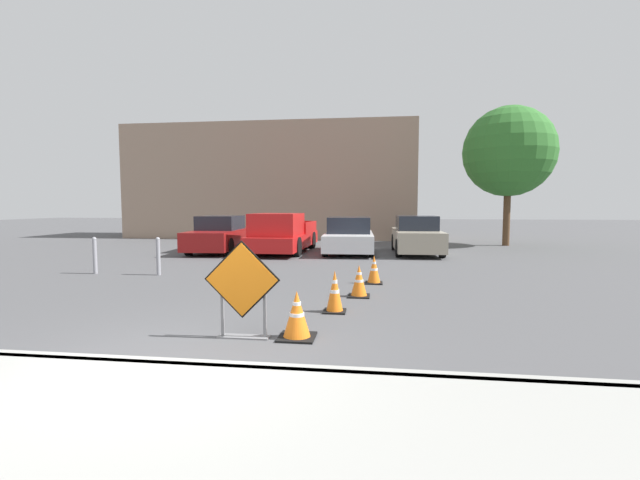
{
  "coord_description": "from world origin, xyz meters",
  "views": [
    {
      "loc": [
        2.44,
        -4.45,
        1.89
      ],
      "look_at": [
        0.34,
        11.61,
        0.6
      ],
      "focal_mm": 24.0,
      "sensor_mm": 36.0,
      "label": 1
    }
  ],
  "objects_px": {
    "traffic_cone_fourth": "(374,270)",
    "traffic_cone_third": "(359,281)",
    "road_closed_sign": "(242,287)",
    "parked_car_third": "(416,236)",
    "traffic_cone_second": "(335,292)",
    "bollard_second": "(95,254)",
    "traffic_cone_nearest": "(297,315)",
    "parked_car_second": "(349,237)",
    "parked_car_nearest": "(220,235)",
    "bollard_nearest": "(158,255)",
    "pickup_truck": "(282,235)"
  },
  "relations": [
    {
      "from": "traffic_cone_fourth",
      "to": "traffic_cone_third",
      "type": "bearing_deg",
      "value": -100.89
    },
    {
      "from": "road_closed_sign",
      "to": "parked_car_third",
      "type": "distance_m",
      "value": 11.98
    },
    {
      "from": "traffic_cone_third",
      "to": "parked_car_third",
      "type": "xyz_separation_m",
      "value": [
        1.94,
        8.42,
        0.37
      ]
    },
    {
      "from": "traffic_cone_second",
      "to": "bollard_second",
      "type": "height_order",
      "value": "bollard_second"
    },
    {
      "from": "traffic_cone_fourth",
      "to": "traffic_cone_second",
      "type": "bearing_deg",
      "value": -103.08
    },
    {
      "from": "traffic_cone_nearest",
      "to": "bollard_second",
      "type": "bearing_deg",
      "value": 142.98
    },
    {
      "from": "parked_car_second",
      "to": "bollard_second",
      "type": "relative_size",
      "value": 4.13
    },
    {
      "from": "road_closed_sign",
      "to": "parked_car_second",
      "type": "relative_size",
      "value": 0.33
    },
    {
      "from": "traffic_cone_nearest",
      "to": "parked_car_third",
      "type": "distance_m",
      "value": 11.68
    },
    {
      "from": "parked_car_second",
      "to": "traffic_cone_third",
      "type": "bearing_deg",
      "value": 92.84
    },
    {
      "from": "traffic_cone_third",
      "to": "parked_car_nearest",
      "type": "distance_m",
      "value": 10.21
    },
    {
      "from": "traffic_cone_second",
      "to": "parked_car_nearest",
      "type": "xyz_separation_m",
      "value": [
        -5.7,
        9.55,
        0.32
      ]
    },
    {
      "from": "road_closed_sign",
      "to": "traffic_cone_fourth",
      "type": "distance_m",
      "value": 4.99
    },
    {
      "from": "traffic_cone_second",
      "to": "parked_car_third",
      "type": "relative_size",
      "value": 0.18
    },
    {
      "from": "traffic_cone_second",
      "to": "parked_car_third",
      "type": "distance_m",
      "value": 10.05
    },
    {
      "from": "parked_car_second",
      "to": "bollard_second",
      "type": "bearing_deg",
      "value": 40.49
    },
    {
      "from": "traffic_cone_nearest",
      "to": "parked_car_nearest",
      "type": "xyz_separation_m",
      "value": [
        -5.31,
        11.12,
        0.36
      ]
    },
    {
      "from": "traffic_cone_second",
      "to": "traffic_cone_third",
      "type": "height_order",
      "value": "traffic_cone_second"
    },
    {
      "from": "parked_car_nearest",
      "to": "road_closed_sign",
      "type": "bearing_deg",
      "value": 108.67
    },
    {
      "from": "road_closed_sign",
      "to": "parked_car_second",
      "type": "bearing_deg",
      "value": 85.97
    },
    {
      "from": "road_closed_sign",
      "to": "bollard_second",
      "type": "height_order",
      "value": "road_closed_sign"
    },
    {
      "from": "traffic_cone_nearest",
      "to": "bollard_nearest",
      "type": "height_order",
      "value": "bollard_nearest"
    },
    {
      "from": "parked_car_nearest",
      "to": "traffic_cone_second",
      "type": "bearing_deg",
      "value": 117.49
    },
    {
      "from": "parked_car_nearest",
      "to": "pickup_truck",
      "type": "height_order",
      "value": "pickup_truck"
    },
    {
      "from": "traffic_cone_fourth",
      "to": "parked_car_second",
      "type": "xyz_separation_m",
      "value": [
        -1.04,
        6.7,
        0.32
      ]
    },
    {
      "from": "pickup_truck",
      "to": "traffic_cone_second",
      "type": "bearing_deg",
      "value": 109.46
    },
    {
      "from": "traffic_cone_third",
      "to": "parked_car_nearest",
      "type": "relative_size",
      "value": 0.14
    },
    {
      "from": "parked_car_nearest",
      "to": "traffic_cone_nearest",
      "type": "bearing_deg",
      "value": 112.17
    },
    {
      "from": "traffic_cone_third",
      "to": "parked_car_nearest",
      "type": "bearing_deg",
      "value": 126.58
    },
    {
      "from": "parked_car_third",
      "to": "bollard_nearest",
      "type": "distance_m",
      "value": 9.81
    },
    {
      "from": "traffic_cone_fourth",
      "to": "bollard_nearest",
      "type": "distance_m",
      "value": 5.88
    },
    {
      "from": "pickup_truck",
      "to": "bollard_nearest",
      "type": "bearing_deg",
      "value": 71.82
    },
    {
      "from": "traffic_cone_fourth",
      "to": "parked_car_nearest",
      "type": "distance_m",
      "value": 9.2
    },
    {
      "from": "parked_car_nearest",
      "to": "parked_car_third",
      "type": "xyz_separation_m",
      "value": [
        8.02,
        0.23,
        0.01
      ]
    },
    {
      "from": "traffic_cone_third",
      "to": "parked_car_second",
      "type": "bearing_deg",
      "value": 95.07
    },
    {
      "from": "road_closed_sign",
      "to": "pickup_truck",
      "type": "distance_m",
      "value": 11.26
    },
    {
      "from": "bollard_second",
      "to": "bollard_nearest",
      "type": "bearing_deg",
      "value": 0.0
    },
    {
      "from": "pickup_truck",
      "to": "parked_car_third",
      "type": "bearing_deg",
      "value": -174.48
    },
    {
      "from": "road_closed_sign",
      "to": "traffic_cone_nearest",
      "type": "height_order",
      "value": "road_closed_sign"
    },
    {
      "from": "traffic_cone_third",
      "to": "parked_car_second",
      "type": "xyz_separation_m",
      "value": [
        -0.73,
        8.28,
        0.34
      ]
    },
    {
      "from": "traffic_cone_nearest",
      "to": "parked_car_third",
      "type": "bearing_deg",
      "value": 76.59
    },
    {
      "from": "bollard_nearest",
      "to": "bollard_second",
      "type": "bearing_deg",
      "value": 180.0
    },
    {
      "from": "parked_car_second",
      "to": "parked_car_third",
      "type": "relative_size",
      "value": 1.01
    },
    {
      "from": "traffic_cone_nearest",
      "to": "traffic_cone_fourth",
      "type": "bearing_deg",
      "value": 76.62
    },
    {
      "from": "traffic_cone_second",
      "to": "parked_car_nearest",
      "type": "distance_m",
      "value": 11.12
    },
    {
      "from": "traffic_cone_fourth",
      "to": "parked_car_third",
      "type": "relative_size",
      "value": 0.16
    },
    {
      "from": "traffic_cone_second",
      "to": "bollard_nearest",
      "type": "bearing_deg",
      "value": 146.33
    },
    {
      "from": "traffic_cone_nearest",
      "to": "parked_car_nearest",
      "type": "distance_m",
      "value": 12.33
    },
    {
      "from": "road_closed_sign",
      "to": "traffic_cone_third",
      "type": "height_order",
      "value": "road_closed_sign"
    },
    {
      "from": "pickup_truck",
      "to": "bollard_second",
      "type": "bearing_deg",
      "value": 57.58
    }
  ]
}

